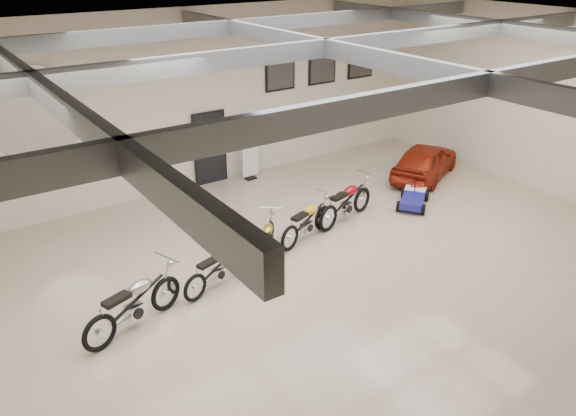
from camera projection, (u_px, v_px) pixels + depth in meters
floor at (320, 273)px, 12.11m from camera, size 16.00×12.00×0.01m
ceiling at (326, 34)px, 10.00m from camera, size 16.00×12.00×0.01m
back_wall at (190, 102)px, 15.53m from camera, size 16.00×0.02×5.00m
right_wall at (556, 106)px, 15.18m from camera, size 0.02×12.00×5.00m
ceiling_beams at (326, 48)px, 10.10m from camera, size 15.80×11.80×0.32m
door at (210, 149)px, 16.36m from camera, size 0.92×0.08×2.10m
logo_plaque at (36, 114)px, 13.30m from camera, size 2.30×0.06×1.16m
poster_left at (280, 68)px, 16.79m from camera, size 1.05×0.08×1.35m
poster_mid at (322, 62)px, 17.61m from camera, size 1.05×0.08×1.35m
poster_right at (361, 57)px, 18.44m from camera, size 1.05×0.08×1.35m
oil_sign at (250, 119)px, 16.81m from camera, size 0.72×0.10×0.72m
banner_stand at (250, 147)px, 16.61m from camera, size 0.55×0.24×2.01m
motorcycle_silver at (133, 303)px, 10.15m from camera, size 2.26×1.33×1.12m
motorcycle_black at (218, 267)px, 11.45m from camera, size 1.92×1.09×0.95m
motorcycle_gold at (267, 241)px, 12.42m from camera, size 1.66×1.81×0.98m
motorcycle_yellow at (307, 220)px, 13.33m from camera, size 2.01×1.16×1.00m
motorcycle_red at (346, 201)px, 14.21m from camera, size 2.21×1.17×1.10m
go_kart at (414, 194)px, 15.26m from camera, size 1.76×1.58×0.60m
vintage_car at (425, 161)px, 16.92m from camera, size 2.47×3.42×1.08m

